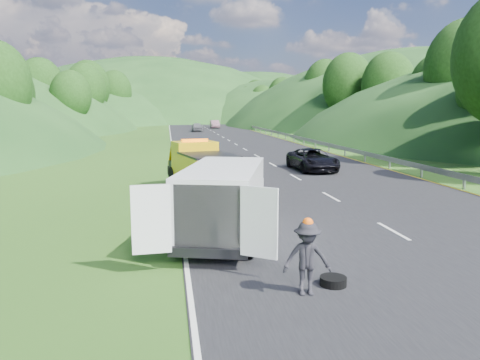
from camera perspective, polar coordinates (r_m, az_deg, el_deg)
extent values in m
plane|color=#38661E|center=(17.11, 6.06, -4.94)|extent=(320.00, 320.00, 0.00)
cube|color=black|center=(56.66, -1.37, 4.84)|extent=(14.00, 200.00, 0.02)
cube|color=gray|center=(70.20, 3.24, 5.63)|extent=(0.06, 140.00, 1.52)
cylinder|color=black|center=(24.76, -8.08, 0.49)|extent=(0.55, 1.02, 0.97)
cylinder|color=black|center=(25.27, -4.03, 0.73)|extent=(0.55, 1.02, 0.97)
cylinder|color=black|center=(21.07, -5.50, -0.95)|extent=(0.55, 1.02, 0.97)
cylinder|color=black|center=(21.66, -0.83, -0.63)|extent=(0.55, 1.02, 0.97)
cube|color=gold|center=(24.10, -5.53, 2.52)|extent=(2.39, 1.99, 1.84)
cube|color=gold|center=(22.06, -3.89, 1.31)|extent=(2.84, 3.70, 1.26)
cube|color=black|center=(21.98, -3.91, 3.06)|extent=(2.84, 3.70, 0.10)
cube|color=black|center=(25.27, -6.27, 1.59)|extent=(2.16, 1.58, 0.68)
cube|color=black|center=(25.85, -6.61, 1.31)|extent=(2.03, 0.66, 0.48)
cube|color=gold|center=(25.52, -6.50, 3.08)|extent=(2.06, 1.19, 1.06)
cube|color=orange|center=(24.01, -5.56, 4.82)|extent=(1.38, 0.55, 0.16)
cube|color=black|center=(24.71, -5.99, 3.46)|extent=(1.81, 0.50, 0.87)
cylinder|color=black|center=(16.38, -4.22, -4.08)|extent=(0.51, 0.86, 0.81)
cylinder|color=black|center=(16.15, 2.18, -4.26)|extent=(0.51, 0.86, 0.81)
cylinder|color=black|center=(13.12, -7.08, -7.46)|extent=(0.51, 0.86, 0.81)
cylinder|color=black|center=(12.82, 0.96, -7.78)|extent=(0.51, 0.86, 0.81)
cube|color=white|center=(14.27, -2.04, -2.07)|extent=(3.41, 5.64, 1.88)
cube|color=white|center=(17.06, -0.62, -1.62)|extent=(2.20, 1.42, 1.02)
cube|color=black|center=(16.73, -0.71, 0.99)|extent=(1.90, 0.83, 0.85)
cube|color=black|center=(11.77, -3.94, -4.46)|extent=(1.69, 0.56, 1.62)
cube|color=white|center=(11.66, -10.77, -4.74)|extent=(0.97, 0.14, 1.73)
cube|color=white|center=(11.17, 2.32, -5.19)|extent=(0.82, 0.61, 1.73)
cube|color=black|center=(11.92, -3.98, -8.85)|extent=(2.00, 0.69, 0.25)
imported|color=white|center=(17.39, -4.02, -4.69)|extent=(0.60, 0.70, 1.62)
imported|color=#CDCB6D|center=(17.36, -1.44, -4.69)|extent=(0.54, 0.48, 0.93)
imported|color=black|center=(10.68, 8.07, -13.71)|extent=(1.11, 0.70, 1.64)
cube|color=#605D48|center=(17.30, -11.19, -3.83)|extent=(0.44, 0.33, 0.64)
cylinder|color=black|center=(11.27, 11.28, -12.56)|extent=(0.62, 0.62, 0.20)
imported|color=black|center=(30.46, 8.80, 1.14)|extent=(2.44, 5.06, 1.39)
imported|color=#535458|center=(76.68, -5.25, 5.89)|extent=(1.69, 4.21, 1.44)
imported|color=#704A58|center=(88.48, -3.09, 6.32)|extent=(1.57, 4.50, 1.48)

